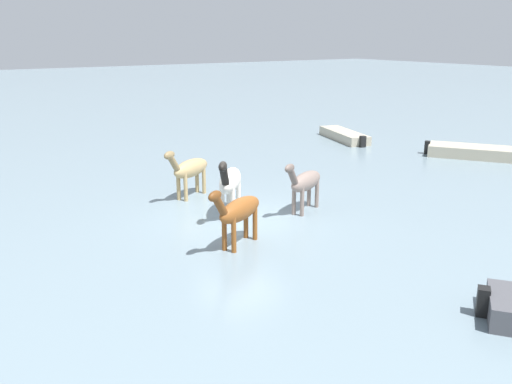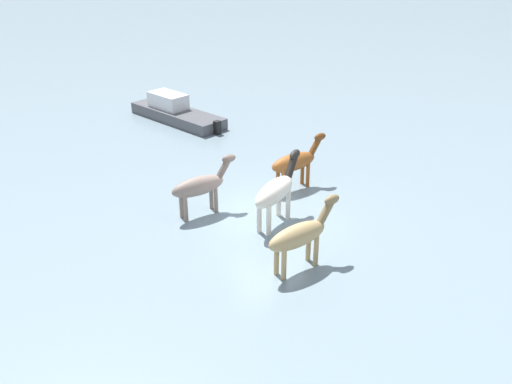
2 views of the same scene
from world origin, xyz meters
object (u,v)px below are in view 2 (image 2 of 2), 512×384
Objects in this scene: horse_pinto_flank at (295,162)px; horse_chestnut_trailing at (276,191)px; horse_mid_herd at (200,186)px; horse_dun_straggler at (300,235)px; boat_motor_center at (176,114)px.

horse_pinto_flank is 2.64m from horse_chestnut_trailing.
horse_chestnut_trailing is at bearing -49.35° from horse_mid_herd.
horse_pinto_flank is at bearing 14.16° from horse_chestnut_trailing.
horse_dun_straggler is 1.02× the size of horse_mid_herd.
boat_motor_center is at bearing 74.51° from horse_dun_straggler.
horse_dun_straggler is (2.51, 0.15, -0.09)m from horse_chestnut_trailing.
horse_pinto_flank is 1.01× the size of horse_mid_herd.
horse_chestnut_trailing is 2.52m from horse_dun_straggler.
horse_chestnut_trailing is at bearing 156.88° from boat_motor_center.
horse_pinto_flank is at bearing -2.73° from horse_mid_herd.
horse_chestnut_trailing reaches higher than boat_motor_center.
horse_dun_straggler is at bearing -81.34° from horse_mid_herd.
horse_dun_straggler is (4.88, -1.01, 0.02)m from horse_pinto_flank.
horse_pinto_flank is 9.20m from boat_motor_center.
horse_mid_herd is at bearing 176.21° from horse_pinto_flank.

